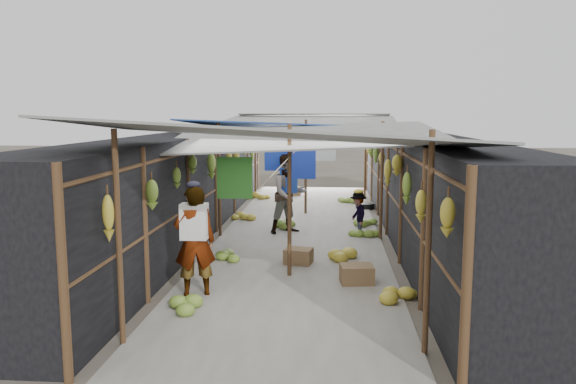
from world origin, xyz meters
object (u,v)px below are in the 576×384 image
(vendor_elderly, at_px, (195,241))
(crate_near, at_px, (299,256))
(vendor_seated, at_px, (358,214))
(shopper_blue, at_px, (289,194))
(black_basin, at_px, (365,206))

(vendor_elderly, bearing_deg, crate_near, -144.57)
(vendor_elderly, relative_size, vendor_seated, 1.67)
(shopper_blue, height_order, vendor_seated, shopper_blue)
(vendor_elderly, bearing_deg, vendor_seated, -138.70)
(vendor_elderly, height_order, vendor_seated, vendor_elderly)
(black_basin, relative_size, vendor_elderly, 0.33)
(black_basin, distance_m, vendor_seated, 3.82)
(crate_near, distance_m, black_basin, 6.43)
(crate_near, xyz_separation_m, black_basin, (1.59, 6.23, -0.06))
(shopper_blue, bearing_deg, vendor_seated, -40.39)
(black_basin, distance_m, vendor_elderly, 8.74)
(vendor_seated, bearing_deg, crate_near, -39.86)
(vendor_elderly, distance_m, shopper_blue, 4.75)
(crate_near, relative_size, shopper_blue, 0.27)
(black_basin, xyz_separation_m, vendor_elderly, (-3.05, -8.16, 0.77))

